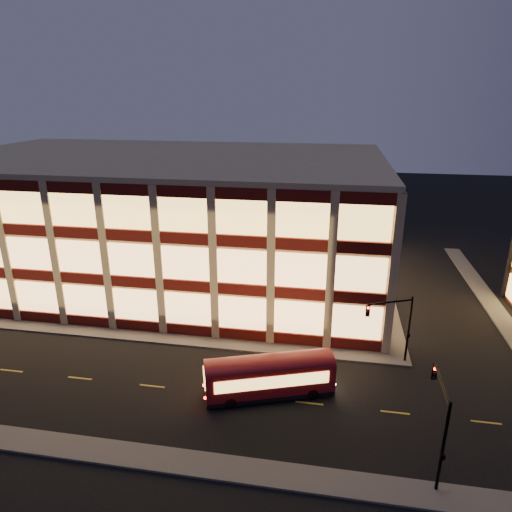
# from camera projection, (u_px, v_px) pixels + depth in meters

# --- Properties ---
(ground) EXTENTS (200.00, 200.00, 0.00)m
(ground) POSITION_uv_depth(u_px,v_px,m) (136.00, 342.00, 41.10)
(ground) COLOR black
(ground) RESTS_ON ground
(sidewalk_office_south) EXTENTS (54.00, 2.00, 0.15)m
(sidewalk_office_south) POSITION_uv_depth(u_px,v_px,m) (110.00, 333.00, 42.49)
(sidewalk_office_south) COLOR #514F4C
(sidewalk_office_south) RESTS_ON ground
(sidewalk_office_east) EXTENTS (2.00, 30.00, 0.15)m
(sidewalk_office_east) POSITION_uv_depth(u_px,v_px,m) (382.00, 285.00, 53.15)
(sidewalk_office_east) COLOR #514F4C
(sidewalk_office_east) RESTS_ON ground
(sidewalk_tower_west) EXTENTS (2.00, 30.00, 0.15)m
(sidewalk_tower_west) POSITION_uv_depth(u_px,v_px,m) (482.00, 291.00, 51.38)
(sidewalk_tower_west) COLOR #514F4C
(sidewalk_tower_west) RESTS_ON ground
(sidewalk_near) EXTENTS (100.00, 2.00, 0.15)m
(sidewalk_near) POSITION_uv_depth(u_px,v_px,m) (51.00, 444.00, 29.02)
(sidewalk_near) COLOR #514F4C
(sidewalk_near) RESTS_ON ground
(office_building) EXTENTS (50.45, 30.45, 14.50)m
(office_building) POSITION_uv_depth(u_px,v_px,m) (166.00, 216.00, 54.82)
(office_building) COLOR tan
(office_building) RESTS_ON ground
(traffic_signal_far) EXTENTS (3.79, 1.87, 6.00)m
(traffic_signal_far) POSITION_uv_depth(u_px,v_px,m) (394.00, 320.00, 36.37)
(traffic_signal_far) COLOR black
(traffic_signal_far) RESTS_ON ground
(traffic_signal_near) EXTENTS (0.32, 4.45, 6.00)m
(traffic_signal_near) POSITION_uv_depth(u_px,v_px,m) (440.00, 413.00, 25.70)
(traffic_signal_near) COLOR black
(traffic_signal_near) RESTS_ON ground
(trolley_bus) EXTENTS (9.67, 5.38, 3.19)m
(trolley_bus) POSITION_uv_depth(u_px,v_px,m) (269.00, 374.00, 33.34)
(trolley_bus) COLOR maroon
(trolley_bus) RESTS_ON ground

